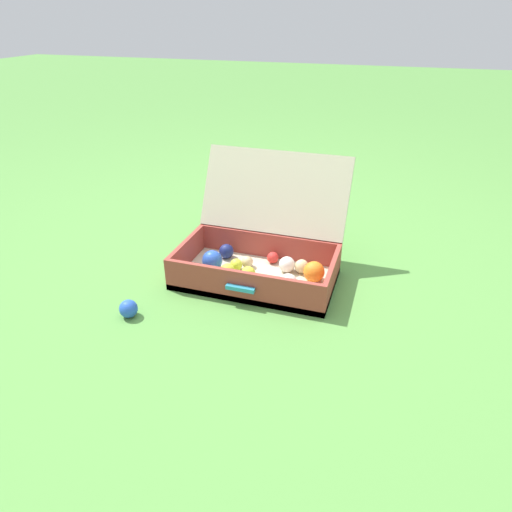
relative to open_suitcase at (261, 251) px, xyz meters
The scene contains 3 objects.
ground_plane 0.11m from the open_suitcase, 149.31° to the left, with size 16.00×16.00×0.00m, color #569342.
open_suitcase is the anchor object (origin of this frame).
stray_ball_on_grass 0.57m from the open_suitcase, 129.12° to the right, with size 0.07×0.07×0.07m, color blue.
Camera 1 is at (0.51, -1.60, 0.98)m, focal length 32.32 mm.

